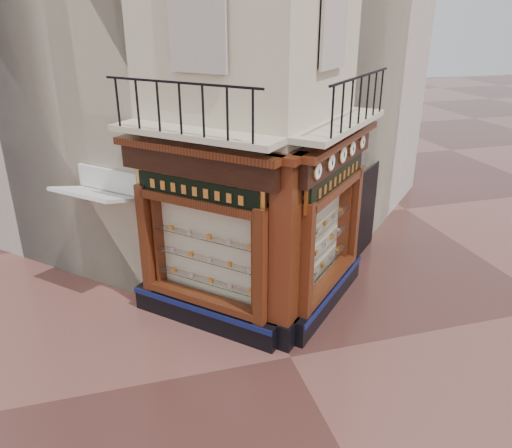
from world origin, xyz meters
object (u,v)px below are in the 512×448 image
object	(u,v)px
corner_pilaster	(284,258)
clock_e	(362,142)
clock_c	(343,155)
clock_a	(317,171)
awning	(108,299)
clock_d	(352,148)
signboard_right	(337,178)
clock_b	(331,162)
signboard_left	(197,190)

from	to	relation	value
corner_pilaster	clock_e	size ratio (longest dim) A/B	12.74
clock_c	corner_pilaster	bearing A→B (deg)	165.92
clock_a	awning	distance (m)	6.05
clock_d	signboard_right	distance (m)	0.74
clock_a	clock_d	world-z (taller)	clock_d
clock_b	signboard_left	bearing A→B (deg)	122.04
clock_d	signboard_left	bearing A→B (deg)	139.82
clock_c	clock_e	xyz separation A→B (m)	(0.87, 0.87, 0.00)
clock_c	clock_e	distance (m)	1.23
clock_d	signboard_left	xyz separation A→B (m)	(-3.36, -0.28, -0.52)
clock_a	signboard_left	size ratio (longest dim) A/B	0.15
clock_e	awning	bearing A→B (deg)	125.71
corner_pilaster	clock_b	bearing A→B (deg)	-22.20
clock_e	awning	size ratio (longest dim) A/B	0.18
clock_d	clock_c	bearing A→B (deg)	180.00
clock_c	signboard_right	distance (m)	0.53
clock_c	clock_d	world-z (taller)	clock_c
clock_b	clock_a	bearing A→B (deg)	-180.00
corner_pilaster	awning	world-z (taller)	corner_pilaster
awning	signboard_left	size ratio (longest dim) A/B	0.80
awning	signboard_right	bearing A→B (deg)	-154.23
clock_a	signboard_left	bearing A→B (deg)	107.80
signboard_right	clock_a	bearing A→B (deg)	-175.38
clock_c	awning	size ratio (longest dim) A/B	0.21
clock_e	signboard_right	size ratio (longest dim) A/B	0.14
corner_pilaster	signboard_right	world-z (taller)	corner_pilaster
clock_b	awning	distance (m)	6.19
signboard_right	clock_c	bearing A→B (deg)	-113.43
clock_b	signboard_right	xyz separation A→B (m)	(0.42, 0.58, -0.52)
clock_d	awning	xyz separation A→B (m)	(-5.33, 1.42, -3.62)
clock_b	clock_e	bearing A→B (deg)	0.00
clock_a	signboard_right	xyz separation A→B (m)	(0.89, 1.05, -0.52)
signboard_right	corner_pilaster	bearing A→B (deg)	169.75
corner_pilaster	clock_e	bearing A→B (deg)	-8.29
clock_b	awning	size ratio (longest dim) A/B	0.20
signboard_left	clock_a	bearing A→B (deg)	-162.20
clock_b	signboard_right	size ratio (longest dim) A/B	0.15
awning	clock_d	bearing A→B (deg)	-149.94
clock_b	signboard_left	distance (m)	2.62
clock_b	clock_e	xyz separation A→B (m)	(1.33, 1.33, -0.00)
clock_d	awning	distance (m)	6.60
clock_a	signboard_left	xyz separation A→B (m)	(-2.03, 1.05, -0.52)
clock_d	clock_e	world-z (taller)	clock_d
clock_c	clock_e	world-z (taller)	clock_c
clock_d	signboard_right	world-z (taller)	clock_d
clock_b	clock_d	distance (m)	1.22
corner_pilaster	signboard_left	distance (m)	2.12
clock_d	awning	size ratio (longest dim) A/B	0.19
awning	clock_c	bearing A→B (deg)	-155.23
clock_d	clock_a	bearing A→B (deg)	-180.00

